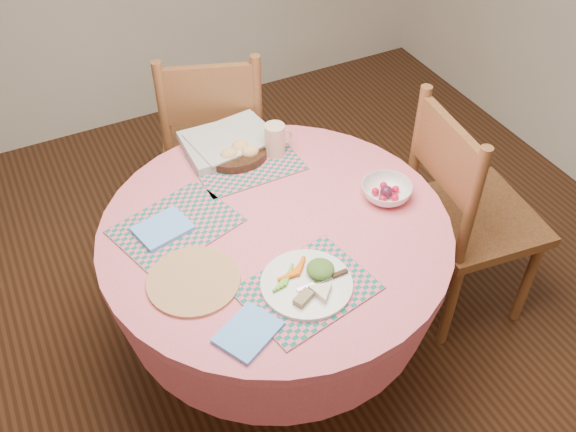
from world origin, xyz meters
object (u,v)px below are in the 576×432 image
chair_back (214,139)px  fruit_bowl (387,191)px  wicker_trivet (194,281)px  dinner_plate (309,283)px  bread_bowl (239,154)px  chair_right (465,212)px  latte_mug (275,139)px  dining_table (276,265)px

chair_back → fruit_bowl: 0.99m
wicker_trivet → fruit_bowl: size_ratio=1.36×
chair_back → wicker_trivet: size_ratio=3.44×
dinner_plate → bread_bowl: size_ratio=1.28×
chair_right → chair_back: chair_right is taller
chair_back → dinner_plate: (-0.12, -1.15, 0.23)m
chair_right → dinner_plate: (-0.84, -0.22, 0.22)m
wicker_trivet → latte_mug: (0.53, 0.49, 0.07)m
dinner_plate → bread_bowl: 0.70m
dining_table → chair_back: 0.86m
dining_table → bread_bowl: (0.04, 0.40, 0.23)m
chair_back → wicker_trivet: 1.09m
chair_back → latte_mug: chair_back is taller
dining_table → fruit_bowl: (0.43, -0.04, 0.22)m
dinner_plate → latte_mug: 0.71m
chair_right → wicker_trivet: chair_right is taller
wicker_trivet → latte_mug: bearing=42.6°
latte_mug → dinner_plate: bearing=-107.3°
chair_back → dining_table: bearing=103.0°
dining_table → fruit_bowl: fruit_bowl is taller
chair_right → wicker_trivet: 1.18m
latte_mug → fruit_bowl: (0.25, -0.42, -0.04)m
dinner_plate → chair_back: bearing=83.9°
wicker_trivet → bread_bowl: size_ratio=1.30×
dinner_plate → chair_right: bearing=14.6°
fruit_bowl → chair_back: bearing=110.2°
chair_right → dinner_plate: chair_right is taller
fruit_bowl → dining_table: bearing=174.3°
chair_back → wicker_trivet: (-0.44, -0.97, 0.22)m
bread_bowl → chair_right: bearing=-31.5°
bread_bowl → latte_mug: bearing=-9.3°
dining_table → bread_bowl: size_ratio=5.39×
chair_right → wicker_trivet: size_ratio=3.49×
chair_right → fruit_bowl: chair_right is taller
wicker_trivet → dinner_plate: bearing=-30.0°
dining_table → wicker_trivet: 0.41m
dinner_plate → latte_mug: (0.21, 0.67, 0.05)m
chair_back → bread_bowl: bearing=102.0°
chair_back → fruit_bowl: chair_back is taller
bread_bowl → fruit_bowl: size_ratio=1.05×
chair_right → wicker_trivet: bearing=98.4°
chair_back → fruit_bowl: (0.33, -0.90, 0.24)m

